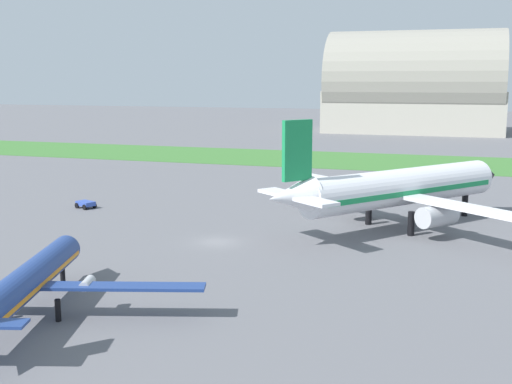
% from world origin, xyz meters
% --- Properties ---
extents(ground_plane, '(600.00, 600.00, 0.00)m').
position_xyz_m(ground_plane, '(0.00, 0.00, 0.00)').
color(ground_plane, slate).
extents(grass_taxiway_strip, '(360.00, 28.00, 0.08)m').
position_xyz_m(grass_taxiway_strip, '(0.00, 71.04, 0.04)').
color(grass_taxiway_strip, '#3D7533').
rests_on(grass_taxiway_strip, ground_plane).
extents(airplane_midfield_jet, '(29.74, 30.24, 12.66)m').
position_xyz_m(airplane_midfield_jet, '(16.93, 11.75, 4.56)').
color(airplane_midfield_jet, white).
rests_on(airplane_midfield_jet, ground_plane).
extents(airplane_foreground_turboprop, '(24.20, 20.89, 7.42)m').
position_xyz_m(airplane_foreground_turboprop, '(-4.97, -23.81, 2.72)').
color(airplane_foreground_turboprop, navy).
rests_on(airplane_foreground_turboprop, ground_plane).
extents(baggage_cart_near_gate, '(2.87, 2.54, 0.90)m').
position_xyz_m(baggage_cart_near_gate, '(-22.66, 11.20, 0.57)').
color(baggage_cart_near_gate, '#334FB2').
rests_on(baggage_cart_near_gate, ground_plane).
extents(hangar_distant, '(53.87, 31.58, 31.61)m').
position_xyz_m(hangar_distant, '(8.88, 149.32, 13.25)').
color(hangar_distant, '#B2AD9E').
rests_on(hangar_distant, ground_plane).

